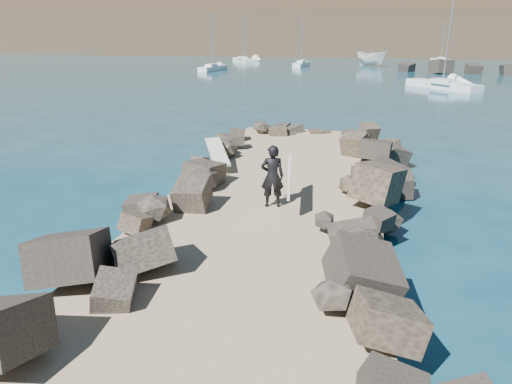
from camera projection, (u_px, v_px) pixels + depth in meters
ground at (264, 233)px, 12.17m from camera, size 800.00×800.00×0.00m
jetty at (247, 257)px, 10.23m from camera, size 6.00×26.00×0.60m
riprap_left at (137, 229)px, 11.21m from camera, size 2.60×22.00×1.00m
riprap_right at (380, 251)px, 10.04m from camera, size 2.60×22.00×1.00m
surfboard_resting at (217, 155)px, 15.84m from camera, size 1.46×2.20×0.07m
boat_imported at (371, 58)px, 72.54m from camera, size 5.78×6.03×2.35m
surfer_with_board at (275, 176)px, 12.09m from camera, size 0.97×2.09×1.70m
sailboat_a at (213, 68)px, 63.43m from camera, size 2.48×6.57×7.81m
sailboat_b at (301, 64)px, 71.37m from camera, size 2.12×5.92×7.13m
sailboat_d at (441, 61)px, 80.58m from camera, size 2.87×5.91×7.12m
sailboat_e at (243, 60)px, 82.51m from camera, size 5.53×7.51×9.29m
sailboat_c at (443, 85)px, 43.29m from camera, size 6.23×7.24×9.40m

